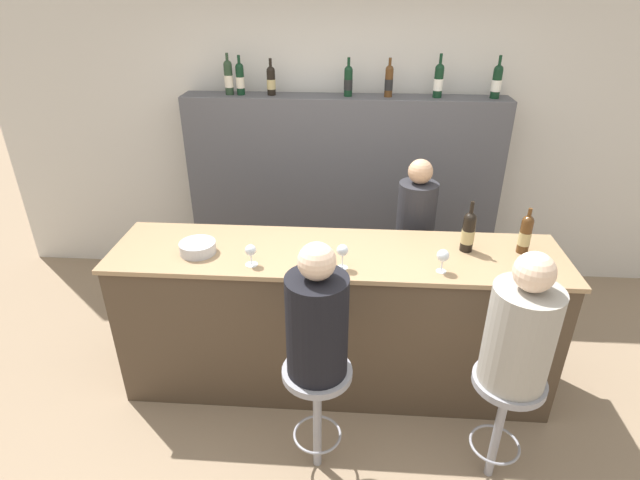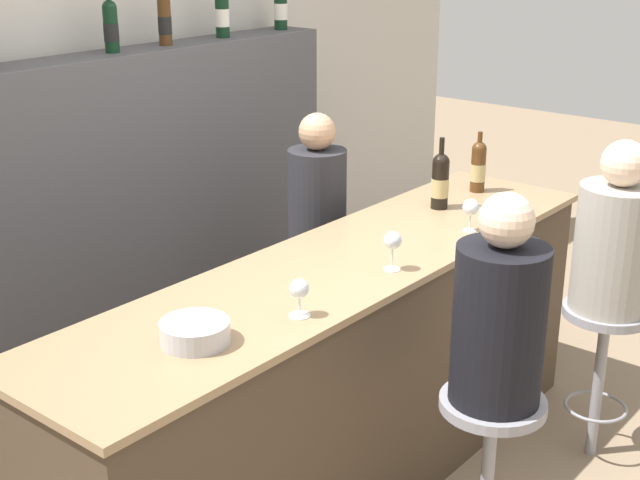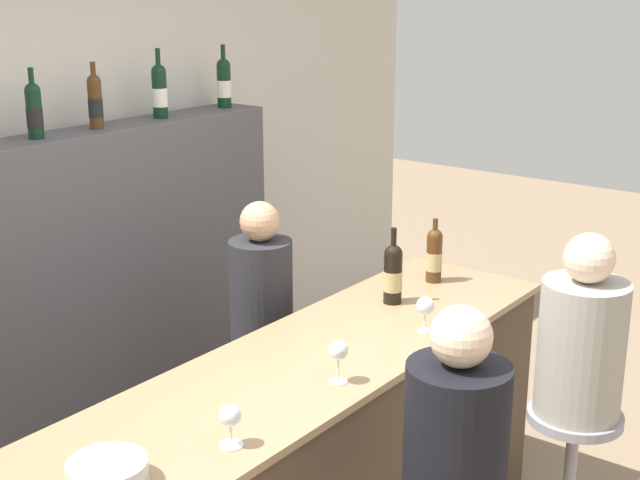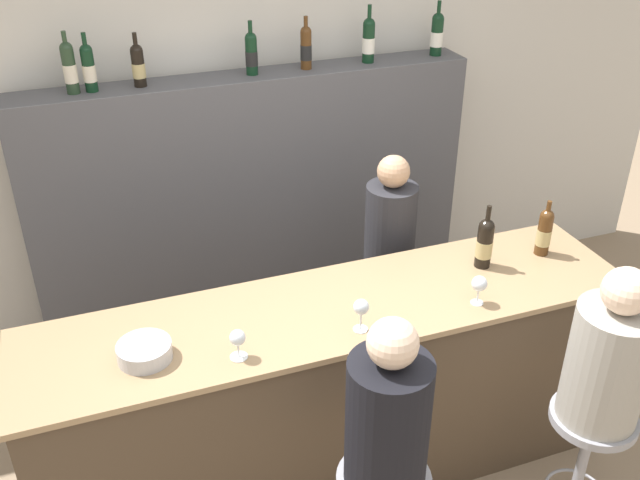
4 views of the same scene
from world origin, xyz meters
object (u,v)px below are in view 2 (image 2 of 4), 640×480
object	(u,v)px
wine_glass_2	(471,208)
metal_bowl	(195,332)
wine_glass_0	(299,290)
wine_bottle_counter_1	(478,166)
bar_stool_left	(490,438)
wine_bottle_counter_0	(440,180)
wine_bottle_backbar_5	(222,11)
bartender	(317,271)
guest_seated_left	(499,315)
bar_stool_right	(603,341)
wine_bottle_backbar_4	(165,19)
guest_seated_right	(616,240)
wine_bottle_backbar_6	(281,5)
wine_glass_1	(393,242)
wine_bottle_backbar_3	(111,26)

from	to	relation	value
wine_glass_2	metal_bowl	size ratio (longest dim) A/B	0.64
wine_glass_0	metal_bowl	xyz separation A→B (m)	(-0.37, 0.13, -0.06)
wine_bottle_counter_1	wine_glass_0	xyz separation A→B (m)	(-1.68, -0.28, -0.03)
wine_glass_0	bar_stool_left	xyz separation A→B (m)	(0.44, -0.53, -0.58)
wine_bottle_counter_0	metal_bowl	size ratio (longest dim) A/B	1.49
wine_bottle_backbar_5	bartender	xyz separation A→B (m)	(-0.18, -0.79, -1.20)
wine_bottle_counter_0	guest_seated_left	size ratio (longest dim) A/B	0.44
wine_bottle_counter_0	bar_stool_right	xyz separation A→B (m)	(0.12, -0.81, -0.62)
wine_bottle_backbar_4	bartender	size ratio (longest dim) A/B	0.20
guest_seated_left	bartender	distance (m)	1.52
guest_seated_right	metal_bowl	bearing A→B (deg)	160.24
wine_bottle_backbar_4	wine_glass_2	distance (m)	1.77
wine_bottle_backbar_6	wine_glass_0	bearing A→B (deg)	-136.94
wine_bottle_backbar_4	bar_stool_right	size ratio (longest dim) A/B	0.41
wine_glass_2	metal_bowl	xyz separation A→B (m)	(-1.50, 0.13, -0.07)
bar_stool_left	bartender	world-z (taller)	bartender
wine_glass_1	wine_bottle_backbar_5	bearing A→B (deg)	66.20
wine_bottle_backbar_3	wine_glass_0	world-z (taller)	wine_bottle_backbar_3
wine_bottle_backbar_3	wine_bottle_backbar_6	size ratio (longest dim) A/B	0.92
metal_bowl	guest_seated_right	size ratio (longest dim) A/B	0.30
guest_seated_right	bartender	distance (m)	1.44
wine_bottle_backbar_6	bar_stool_right	bearing A→B (deg)	-96.95
wine_bottle_counter_0	bar_stool_right	world-z (taller)	wine_bottle_counter_0
guest_seated_right	wine_bottle_backbar_3	bearing A→B (deg)	113.37
wine_bottle_backbar_6	wine_glass_1	size ratio (longest dim) A/B	2.10
guest_seated_left	bartender	world-z (taller)	guest_seated_left
wine_bottle_counter_1	guest_seated_right	xyz separation A→B (m)	(-0.23, -0.81, -0.14)
bartender	guest_seated_right	bearing A→B (deg)	-74.04
wine_bottle_backbar_5	guest_seated_left	size ratio (longest dim) A/B	0.44
wine_bottle_counter_1	bartender	xyz separation A→B (m)	(-0.61, 0.53, -0.50)
wine_bottle_backbar_4	wine_bottle_backbar_5	bearing A→B (deg)	0.00
wine_glass_2	bar_stool_left	distance (m)	1.06
wine_glass_1	metal_bowl	world-z (taller)	wine_glass_1
wine_glass_1	bartender	bearing A→B (deg)	57.09
wine_glass_1	wine_glass_2	world-z (taller)	wine_glass_1
wine_bottle_counter_1	bar_stool_left	world-z (taller)	wine_bottle_counter_1
guest_seated_right	bartender	world-z (taller)	guest_seated_right
metal_bowl	wine_glass_1	bearing A→B (deg)	-7.84
wine_glass_2	wine_bottle_backbar_5	bearing A→B (deg)	85.73
wine_bottle_counter_1	bar_stool_left	distance (m)	1.61
wine_bottle_backbar_6	guest_seated_left	distance (m)	2.61
wine_bottle_counter_0	metal_bowl	bearing A→B (deg)	-174.86
wine_bottle_backbar_4	bar_stool_left	world-z (taller)	wine_bottle_backbar_4
wine_bottle_backbar_5	bar_stool_left	bearing A→B (deg)	-111.02
guest_seated_left	metal_bowl	bearing A→B (deg)	140.87
wine_bottle_backbar_5	bar_stool_left	world-z (taller)	wine_bottle_backbar_5
wine_glass_1	bar_stool_right	xyz separation A→B (m)	(0.90, -0.53, -0.60)
metal_bowl	wine_glass_0	bearing A→B (deg)	-19.00
wine_bottle_backbar_3	wine_glass_2	size ratio (longest dim) A/B	2.09
wine_bottle_counter_0	guest_seated_right	size ratio (longest dim) A/B	0.45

